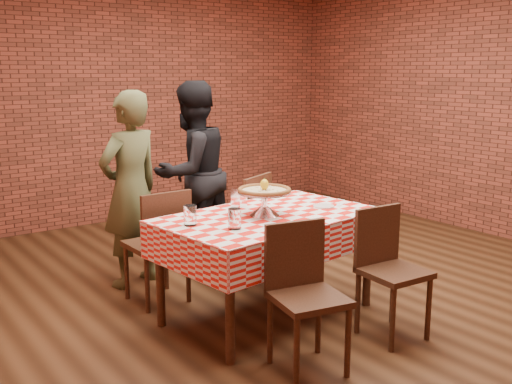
% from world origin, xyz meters
% --- Properties ---
extents(ground, '(6.00, 6.00, 0.00)m').
position_xyz_m(ground, '(0.00, 0.00, 0.00)').
color(ground, black).
rests_on(ground, ground).
extents(back_wall, '(5.50, 0.00, 5.50)m').
position_xyz_m(back_wall, '(0.00, 3.00, 1.45)').
color(back_wall, brown).
rests_on(back_wall, ground).
extents(table, '(1.61, 1.08, 0.75)m').
position_xyz_m(table, '(-0.52, -0.29, 0.38)').
color(table, '#462A1A').
rests_on(table, ground).
extents(tablecloth, '(1.65, 1.12, 0.26)m').
position_xyz_m(tablecloth, '(-0.52, -0.29, 0.63)').
color(tablecloth, red).
rests_on(tablecloth, table).
extents(pizza_stand, '(0.50, 0.50, 0.17)m').
position_xyz_m(pizza_stand, '(-0.55, -0.29, 0.84)').
color(pizza_stand, silver).
rests_on(pizza_stand, tablecloth).
extents(pizza, '(0.49, 0.49, 0.03)m').
position_xyz_m(pizza, '(-0.55, -0.29, 0.93)').
color(pizza, beige).
rests_on(pizza, pizza_stand).
extents(lemon, '(0.08, 0.08, 0.08)m').
position_xyz_m(lemon, '(-0.55, -0.29, 0.98)').
color(lemon, yellow).
rests_on(lemon, pizza).
extents(water_glass_left, '(0.09, 0.09, 0.13)m').
position_xyz_m(water_glass_left, '(-0.93, -0.47, 0.82)').
color(water_glass_left, white).
rests_on(water_glass_left, tablecloth).
extents(water_glass_right, '(0.09, 0.09, 0.13)m').
position_xyz_m(water_glass_right, '(-1.12, -0.22, 0.82)').
color(water_glass_right, white).
rests_on(water_glass_right, tablecloth).
extents(side_plate, '(0.17, 0.17, 0.01)m').
position_xyz_m(side_plate, '(-0.05, -0.35, 0.76)').
color(side_plate, white).
rests_on(side_plate, tablecloth).
extents(sweetener_packet_a, '(0.06, 0.06, 0.00)m').
position_xyz_m(sweetener_packet_a, '(0.08, -0.38, 0.76)').
color(sweetener_packet_a, white).
rests_on(sweetener_packet_a, tablecloth).
extents(sweetener_packet_b, '(0.06, 0.05, 0.00)m').
position_xyz_m(sweetener_packet_b, '(0.13, -0.35, 0.76)').
color(sweetener_packet_b, white).
rests_on(sweetener_packet_b, tablecloth).
extents(condiment_caddy, '(0.12, 0.11, 0.14)m').
position_xyz_m(condiment_caddy, '(-0.55, 0.04, 0.83)').
color(condiment_caddy, silver).
rests_on(condiment_caddy, tablecloth).
extents(chair_near_left, '(0.47, 0.47, 0.88)m').
position_xyz_m(chair_near_left, '(-0.82, -1.07, 0.44)').
color(chair_near_left, '#462A1A').
rests_on(chair_near_left, ground).
extents(chair_near_right, '(0.41, 0.41, 0.86)m').
position_xyz_m(chair_near_right, '(-0.06, -1.06, 0.43)').
color(chair_near_right, '#462A1A').
rests_on(chair_near_right, ground).
extents(chair_far_left, '(0.42, 0.42, 0.89)m').
position_xyz_m(chair_far_left, '(-1.04, 0.44, 0.44)').
color(chair_far_left, '#462A1A').
rests_on(chair_far_left, ground).
extents(chair_far_right, '(0.57, 0.57, 0.91)m').
position_xyz_m(chair_far_right, '(-0.25, 0.49, 0.46)').
color(chair_far_right, '#462A1A').
rests_on(chair_far_right, ground).
extents(diner_olive, '(0.67, 0.53, 1.61)m').
position_xyz_m(diner_olive, '(-1.03, 0.89, 0.80)').
color(diner_olive, '#464A2A').
rests_on(diner_olive, ground).
extents(diner_black, '(0.93, 0.79, 1.67)m').
position_xyz_m(diner_black, '(-0.31, 1.14, 0.83)').
color(diner_black, black).
rests_on(diner_black, ground).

